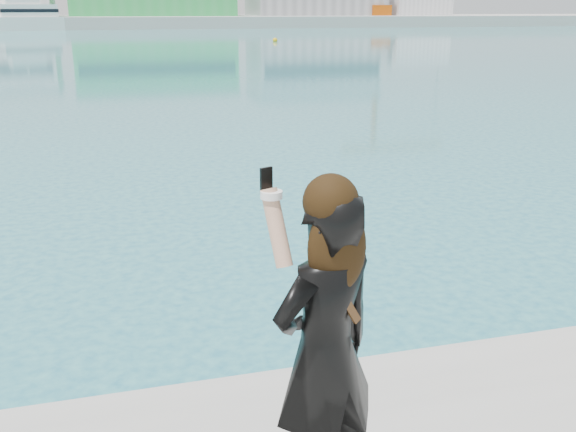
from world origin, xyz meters
name	(u,v)px	position (x,y,z in m)	size (l,w,h in m)	color
far_quay	(110,21)	(0.00, 130.00, 1.00)	(320.00, 40.00, 2.00)	#9E9E99
ancillary_shed	(416,0)	(62.00, 126.00, 5.00)	(12.00, 10.00, 6.00)	silver
motor_yacht	(30,17)	(-12.31, 110.38, 2.03)	(16.03, 9.55, 7.24)	white
buoy_near	(275,42)	(16.17, 64.69, 0.00)	(0.50, 0.50, 0.50)	yellow
woman	(325,344)	(0.02, -0.28, 1.71)	(0.73, 0.61, 1.81)	black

